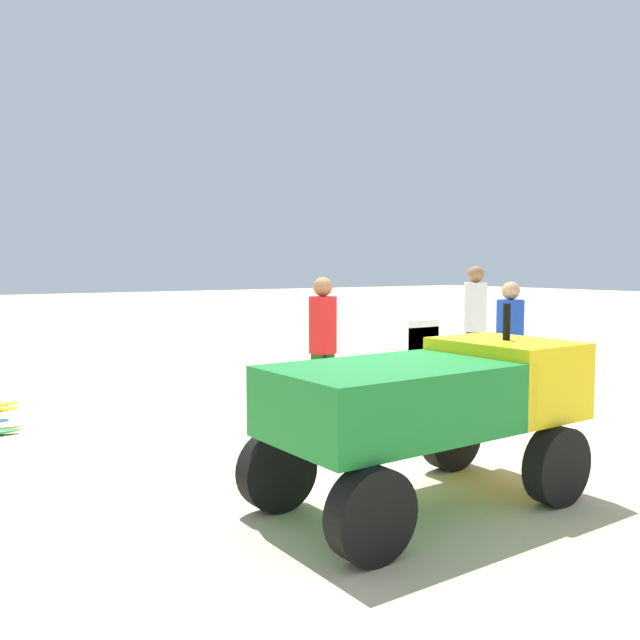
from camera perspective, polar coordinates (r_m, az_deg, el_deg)
The scene contains 8 objects.
ground at distance 6.92m, azimuth 5.21°, elevation -10.59°, with size 80.00×80.00×0.00m, color beige.
utility_cart at distance 5.26m, azimuth 9.41°, elevation -6.71°, with size 2.58×1.34×1.50m.
stacked_plastic_chairs at distance 8.98m, azimuth 8.07°, elevation -2.86°, with size 0.48×0.48×1.11m.
lifeguard_near_left at distance 8.39m, azimuth 15.47°, elevation -1.64°, with size 0.32×0.32×1.62m.
lifeguard_near_center at distance 7.79m, azimuth 0.23°, elevation -1.66°, with size 0.32×0.32×1.67m.
lifeguard_near_right at distance 9.94m, azimuth 12.75°, elevation 0.05°, with size 0.32×0.32×1.80m.
traffic_cone_near at distance 11.72m, azimuth 15.17°, elevation -3.27°, with size 0.33×0.33×0.48m, color orange.
cooler_box at distance 9.75m, azimuth -1.13°, elevation -5.06°, with size 0.51×0.37×0.35m, color blue.
Camera 1 is at (-4.17, -5.22, 1.81)m, focal length 38.55 mm.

